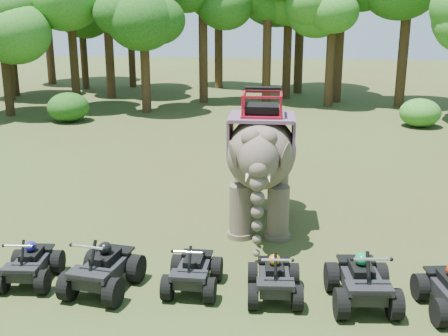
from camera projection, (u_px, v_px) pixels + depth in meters
The scene contains 24 objects.
ground at pixel (218, 253), 14.13m from camera, with size 110.00×110.00×0.00m, color #47381E.
elephant at pixel (261, 159), 15.49m from camera, with size 2.01×4.57×3.84m, color brown, non-canonical shape.
atv_0 at pixel (30, 259), 12.53m from camera, with size 1.12×1.53×1.14m, color black, non-canonical shape.
atv_1 at pixel (102, 262), 12.14m from camera, with size 1.29×1.77×1.31m, color black, non-canonical shape.
atv_2 at pixel (193, 265), 12.20m from camera, with size 1.13×1.55×1.15m, color black, non-canonical shape.
atv_3 at pixel (274, 273), 11.86m from camera, with size 1.12×1.54×1.14m, color black, non-canonical shape.
atv_4 at pixel (363, 275), 11.58m from camera, with size 1.31×1.79×1.33m, color black, non-canonical shape.
tree_0 at pixel (267, 36), 35.08m from camera, with size 5.83×5.83×8.33m, color #195114, non-canonical shape.
tree_1 at pixel (331, 43), 33.78m from camera, with size 5.39×5.39×7.70m, color #195114, non-canonical shape.
tree_2 at pixel (406, 24), 33.25m from camera, with size 6.97×6.97×9.95m, color #195114, non-canonical shape.
tree_29 at pixel (5, 57), 30.96m from camera, with size 4.59×4.59×6.56m, color #195114, non-canonical shape.
tree_30 at pixel (73, 51), 33.09m from camera, with size 4.80×4.80×6.86m, color #195114, non-canonical shape.
tree_31 at pixel (144, 44), 31.82m from camera, with size 5.47×5.47×7.82m, color #195114, non-canonical shape.
tree_32 at pixel (203, 34), 35.00m from camera, with size 6.05×6.05×8.64m, color #195114, non-canonical shape.
tree_34 at pixel (219, 19), 41.14m from camera, with size 7.08×7.08×10.11m, color #195114, non-canonical shape.
tree_35 at pixel (47, 14), 43.21m from camera, with size 7.57×7.57×10.81m, color #195114, non-canonical shape.
tree_36 at pixel (131, 39), 42.16m from camera, with size 4.99×4.99×7.13m, color #195114, non-canonical shape.
tree_37 at pixel (340, 28), 35.12m from camera, with size 6.57×6.57×9.38m, color #195114, non-canonical shape.
tree_38 at pixel (5, 41), 36.23m from camera, with size 5.35×5.35×7.65m, color #195114, non-canonical shape.
tree_39 at pixel (300, 17), 38.74m from camera, with size 7.33×7.33×10.47m, color #195114, non-canonical shape.
tree_40 at pixel (11, 44), 37.85m from camera, with size 4.91×4.91×7.01m, color #195114, non-canonical shape.
tree_41 at pixel (288, 33), 36.77m from camera, with size 6.02×6.02×8.60m, color #195114, non-canonical shape.
tree_42 at pixel (83, 39), 41.22m from camera, with size 5.10×5.10×7.29m, color #195114, non-canonical shape.
tree_43 at pixel (108, 24), 36.88m from camera, with size 6.78×6.78×9.68m, color #195114, non-canonical shape.
Camera 1 is at (1.74, -12.85, 6.00)m, focal length 45.00 mm.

